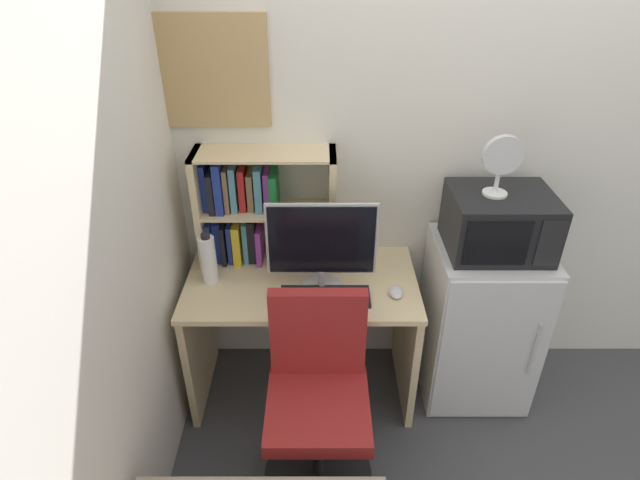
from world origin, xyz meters
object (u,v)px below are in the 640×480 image
keyboard (323,296)px  desk_chair (316,407)px  computer_mouse (394,292)px  desk_fan (499,161)px  monitor (319,244)px  mini_fridge (476,321)px  water_bottle (206,259)px  hutch_bookshelf (246,207)px  wall_corkboard (201,72)px  microwave (497,222)px

keyboard → desk_chair: 0.49m
keyboard → computer_mouse: bearing=4.9°
desk_fan → monitor: bearing=-173.5°
keyboard → desk_fan: size_ratio=1.49×
keyboard → mini_fridge: 0.88m
monitor → desk_chair: (-0.02, -0.44, -0.57)m
mini_fridge → desk_fan: desk_fan is taller
monitor → water_bottle: size_ratio=1.93×
hutch_bookshelf → water_bottle: bearing=-131.9°
hutch_bookshelf → computer_mouse: bearing=-24.1°
water_bottle → wall_corkboard: bearing=86.9°
keyboard → wall_corkboard: bearing=141.2°
hutch_bookshelf → microwave: 1.19m
keyboard → wall_corkboard: (-0.54, 0.43, 0.91)m
monitor → mini_fridge: size_ratio=0.56×
water_bottle → desk_fan: size_ratio=0.93×
desk_fan → keyboard: bearing=-167.2°
monitor → desk_fan: size_ratio=1.80×
keyboard → microwave: microwave is taller
wall_corkboard → hutch_bookshelf: bearing=-28.6°
keyboard → computer_mouse: (0.33, 0.03, 0.01)m
computer_mouse → mini_fridge: size_ratio=0.11×
monitor → wall_corkboard: 0.93m
computer_mouse → desk_fan: bearing=18.6°
monitor → computer_mouse: (0.35, -0.06, -0.23)m
monitor → desk_chair: size_ratio=0.54×
hutch_bookshelf → mini_fridge: hutch_bookshelf is taller
monitor → wall_corkboard: wall_corkboard is taller
monitor → water_bottle: 0.56m
hutch_bookshelf → mini_fridge: (1.18, -0.17, -0.58)m
keyboard → microwave: size_ratio=0.90×
monitor → desk_chair: bearing=-92.1°
computer_mouse → microwave: 0.58m
water_bottle → mini_fridge: water_bottle is taller
microwave → keyboard: bearing=-167.5°
hutch_bookshelf → water_bottle: 0.32m
monitor → keyboard: bearing=-79.1°
monitor → microwave: size_ratio=1.09×
microwave → desk_fan: bearing=-172.8°
desk_fan → hutch_bookshelf: bearing=171.4°
water_bottle → monitor: bearing=-6.4°
keyboard → microwave: (0.81, 0.18, 0.29)m
hutch_bookshelf → keyboard: bearing=-42.5°
microwave → water_bottle: bearing=-178.6°
hutch_bookshelf → wall_corkboard: wall_corkboard is taller
mini_fridge → monitor: bearing=-173.7°
keyboard → computer_mouse: size_ratio=4.12×
monitor → mini_fridge: bearing=6.3°
monitor → desk_fan: bearing=6.5°
mini_fridge → desk_chair: bearing=-147.6°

